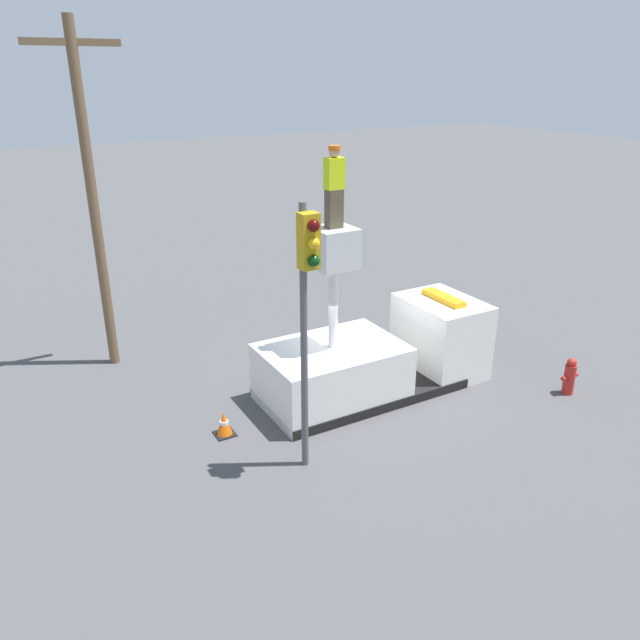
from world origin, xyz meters
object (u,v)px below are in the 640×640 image
object	(u,v)px
bucket_truck	(375,358)
fire_hydrant	(570,376)
worker	(334,187)
traffic_cone_rear	(224,424)
utility_pole	(92,192)
traffic_light_pole	(307,290)

from	to	relation	value
bucket_truck	fire_hydrant	world-z (taller)	bucket_truck
worker	traffic_cone_rear	size ratio (longest dim) A/B	3.14
fire_hydrant	traffic_cone_rear	distance (m)	8.50
fire_hydrant	bucket_truck	bearing A→B (deg)	147.12
worker	utility_pole	size ratio (longest dim) A/B	0.20
bucket_truck	traffic_cone_rear	world-z (taller)	bucket_truck
bucket_truck	traffic_light_pole	size ratio (longest dim) A/B	1.08
fire_hydrant	traffic_cone_rear	bearing A→B (deg)	163.12
bucket_truck	fire_hydrant	distance (m)	4.81
bucket_truck	worker	world-z (taller)	worker
worker	utility_pole	xyz separation A→B (m)	(-4.13, 4.82, -0.50)
bucket_truck	utility_pole	distance (m)	8.16
bucket_truck	traffic_cone_rear	distance (m)	4.15
fire_hydrant	traffic_cone_rear	world-z (taller)	fire_hydrant
utility_pole	traffic_cone_rear	bearing A→B (deg)	-75.68
bucket_truck	utility_pole	world-z (taller)	utility_pole
utility_pole	traffic_light_pole	bearing A→B (deg)	-71.75
traffic_light_pole	utility_pole	bearing A→B (deg)	108.25
bucket_truck	fire_hydrant	bearing A→B (deg)	-32.88
traffic_cone_rear	bucket_truck	bearing A→B (deg)	1.93
worker	traffic_light_pole	bearing A→B (deg)	-130.72
traffic_cone_rear	fire_hydrant	bearing A→B (deg)	-16.88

